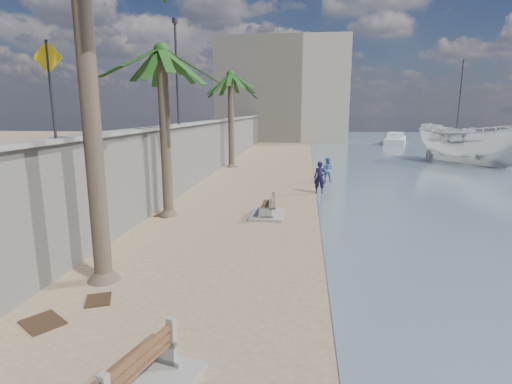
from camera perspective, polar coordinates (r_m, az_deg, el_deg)
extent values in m
plane|color=#997D5E|center=(9.26, -2.27, -16.22)|extent=(140.00, 140.00, 0.00)
cube|color=gray|center=(28.95, -6.17, 6.45)|extent=(0.45, 70.00, 3.50)
cube|color=gray|center=(28.84, -6.25, 10.01)|extent=(0.80, 70.00, 0.12)
cube|color=#B7AA93|center=(60.23, 3.89, 14.14)|extent=(18.00, 12.00, 14.00)
cube|color=gray|center=(16.67, 1.65, -3.23)|extent=(1.35, 1.96, 0.11)
cylinder|color=brown|center=(10.45, -22.55, 10.43)|extent=(0.44, 0.44, 8.53)
cylinder|color=brown|center=(16.63, -12.84, 7.80)|extent=(0.42, 0.42, 6.60)
cylinder|color=brown|center=(30.76, -3.58, 9.98)|extent=(0.44, 0.44, 6.91)
cylinder|color=#2D2D33|center=(11.50, -27.24, 12.79)|extent=(0.07, 0.07, 2.40)
cube|color=yellow|center=(11.56, -27.62, 16.70)|extent=(0.78, 0.03, 0.78)
cylinder|color=#2D2D33|center=(21.16, -11.24, 16.25)|extent=(0.12, 0.12, 5.00)
cylinder|color=#2D2D33|center=(21.52, -11.52, 22.89)|extent=(0.28, 0.28, 0.25)
imported|color=#171233|center=(21.25, 9.12, 2.39)|extent=(0.76, 0.57, 1.94)
imported|color=teal|center=(24.79, 10.12, 3.35)|extent=(0.91, 0.76, 1.67)
imported|color=silver|center=(36.83, 28.52, 6.34)|extent=(5.31, 5.34, 4.46)
cube|color=silver|center=(54.43, 26.57, 6.11)|extent=(5.34, 6.38, 0.70)
cylinder|color=#2D2D33|center=(54.29, 27.06, 11.42)|extent=(0.12, 0.12, 9.62)
cube|color=#382616|center=(9.74, -28.17, -16.10)|extent=(1.08, 1.04, 0.03)
cube|color=#382616|center=(10.24, -21.59, -14.13)|extent=(0.78, 0.85, 0.03)
cube|color=#382616|center=(17.10, -13.08, -3.29)|extent=(0.83, 0.74, 0.03)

